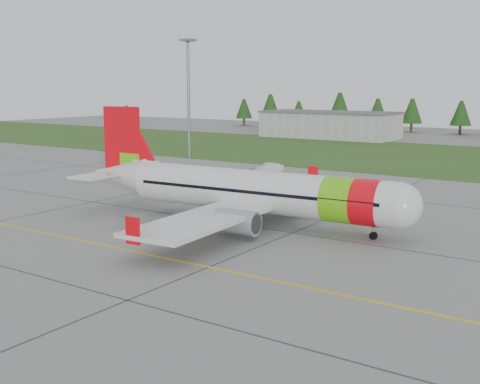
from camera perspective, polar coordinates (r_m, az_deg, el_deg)
The scene contains 7 objects.
ground at distance 43.99m, azimuth -20.01°, elevation -7.11°, with size 320.00×320.00×0.00m, color gray.
aircraft at distance 54.93m, azimuth 1.00°, elevation 0.07°, with size 34.45×31.78×10.43m.
service_van at distance 87.16m, azimuth 2.79°, elevation 3.25°, with size 1.55×1.47×4.45m, color beige.
grass_strip at distance 112.44m, azimuth 16.04°, elevation 3.27°, with size 320.00×50.00×0.03m, color #30561E.
taxi_guideline at distance 48.86m, azimuth -12.41°, elevation -5.02°, with size 120.00×0.25×0.02m, color gold.
hangar_west at distance 149.27m, azimuth 8.48°, elevation 6.27°, with size 32.00×14.00×6.00m, color #A8A8A3.
floodlight_mast at distance 105.82m, azimuth -4.90°, elevation 8.64°, with size 0.50×0.50×20.00m, color slate.
Camera 1 is at (34.48, -24.29, 12.51)m, focal length 45.00 mm.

